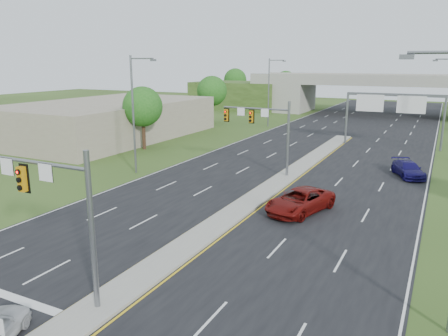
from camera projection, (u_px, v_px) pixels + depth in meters
name	position (u px, v px, depth m)	size (l,w,h in m)	color
ground	(98.00, 310.00, 18.78)	(240.00, 240.00, 0.00)	#2D4518
road	(316.00, 157.00, 49.15)	(24.00, 160.00, 0.02)	black
median	(279.00, 181.00, 38.72)	(2.00, 54.00, 0.16)	gray
lane_markings	(294.00, 167.00, 44.13)	(23.72, 160.00, 0.01)	gold
signal_mast_near	(49.00, 198.00, 18.59)	(6.62, 0.60, 7.00)	slate
signal_mast_far	(265.00, 125.00, 40.29)	(6.62, 0.60, 7.00)	slate
sign_gantry	(393.00, 105.00, 53.60)	(11.58, 0.44, 6.67)	slate
overpass	(377.00, 97.00, 87.36)	(80.00, 14.00, 8.10)	gray
lightpole_l_mid	(135.00, 109.00, 40.52)	(2.85, 0.25, 11.00)	slate
lightpole_l_far	(270.00, 89.00, 70.89)	(2.85, 0.25, 11.00)	slate
tree_l_near	(143.00, 107.00, 52.35)	(4.80, 4.80, 7.60)	#382316
tree_l_mid	(212.00, 91.00, 75.71)	(5.20, 5.20, 8.12)	#382316
tree_back_a	(235.00, 80.00, 115.60)	(6.00, 6.00, 8.85)	#382316
tree_back_b	(286.00, 82.00, 109.55)	(5.60, 5.60, 8.32)	#382316
commercial_building	(108.00, 119.00, 61.69)	(18.00, 30.00, 5.00)	gray
car_far_a	(300.00, 201.00, 30.81)	(2.73, 5.92, 1.64)	#640D0A
car_far_b	(408.00, 169.00, 40.43)	(1.97, 4.86, 1.41)	#130D51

